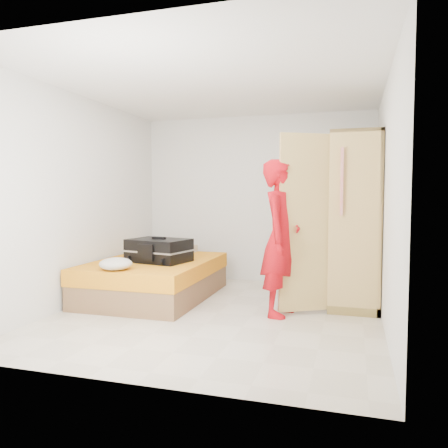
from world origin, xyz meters
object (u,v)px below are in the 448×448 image
(person, at_px, (281,238))
(suitcase, at_px, (159,250))
(bed, at_px, (155,278))
(round_cushion, at_px, (116,264))
(wardrobe, at_px, (351,225))

(person, relative_size, suitcase, 2.06)
(bed, relative_size, person, 1.14)
(bed, relative_size, suitcase, 2.36)
(person, xyz_separation_m, suitcase, (-1.64, 0.27, -0.24))
(person, distance_m, round_cushion, 1.92)
(wardrobe, height_order, person, wardrobe)
(person, bearing_deg, bed, 84.14)
(bed, height_order, wardrobe, wardrobe)
(suitcase, distance_m, round_cushion, 0.76)
(suitcase, relative_size, round_cushion, 2.26)
(round_cushion, bearing_deg, person, 14.05)
(suitcase, bearing_deg, round_cushion, -93.53)
(bed, bearing_deg, person, -12.18)
(wardrobe, xyz_separation_m, round_cushion, (-2.60, -1.16, -0.43))
(person, bearing_deg, wardrobe, -40.80)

